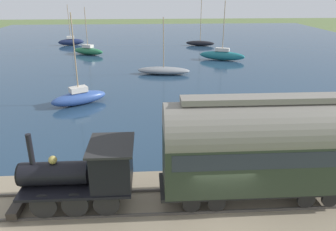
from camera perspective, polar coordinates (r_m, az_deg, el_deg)
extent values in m
plane|color=#607542|center=(15.22, 8.77, -17.06)|extent=(200.00, 200.00, 0.00)
cube|color=navy|center=(56.10, -0.50, 11.67)|extent=(80.00, 80.00, 0.01)
cube|color=gray|center=(15.57, 8.34, -15.05)|extent=(5.40, 56.00, 0.43)
cube|color=#4C4742|center=(14.72, 9.09, -16.20)|extent=(0.07, 54.88, 0.12)
cube|color=#4C4742|center=(16.12, 7.76, -12.43)|extent=(0.07, 54.88, 0.12)
cylinder|color=black|center=(14.18, -10.67, -14.92)|extent=(0.12, 1.09, 1.09)
cylinder|color=black|center=(15.62, -9.93, -11.11)|extent=(0.12, 1.09, 1.09)
cylinder|color=black|center=(14.40, -15.87, -14.80)|extent=(0.12, 1.09, 1.09)
cylinder|color=black|center=(15.82, -14.60, -11.07)|extent=(0.12, 1.09, 1.09)
cylinder|color=black|center=(14.72, -20.87, -14.58)|extent=(0.12, 1.09, 1.09)
cylinder|color=black|center=(16.12, -19.13, -10.97)|extent=(0.12, 1.09, 1.09)
cube|color=black|center=(14.86, -15.37, -11.43)|extent=(2.26, 4.63, 0.12)
cylinder|color=black|center=(14.80, -19.14, -9.50)|extent=(1.00, 2.78, 1.00)
cylinder|color=black|center=(15.25, -24.37, -9.34)|extent=(0.95, 0.08, 0.95)
cylinder|color=black|center=(14.52, -22.87, -5.42)|extent=(0.23, 0.23, 1.33)
sphere|color=tan|center=(14.49, -19.44, -7.31)|extent=(0.36, 0.36, 0.36)
cube|color=black|center=(14.15, -9.70, -8.38)|extent=(2.16, 1.62, 1.70)
cube|color=#282828|center=(13.73, -9.93, -5.10)|extent=(2.36, 1.86, 0.10)
cube|color=#2D2823|center=(16.02, -24.34, -13.56)|extent=(2.06, 0.44, 0.32)
cylinder|color=black|center=(16.12, 26.41, -12.87)|extent=(0.12, 0.76, 0.76)
cylinder|color=black|center=(17.40, 23.65, -9.77)|extent=(0.12, 0.76, 0.76)
cylinder|color=black|center=(15.63, 22.89, -13.37)|extent=(0.12, 0.76, 0.76)
cylinder|color=black|center=(16.95, 20.36, -10.11)|extent=(0.12, 0.76, 0.76)
cylinder|color=black|center=(14.42, 8.47, -14.87)|extent=(0.12, 0.76, 0.76)
cylinder|color=black|center=(15.85, 7.19, -11.15)|extent=(0.12, 0.76, 0.76)
cylinder|color=black|center=(14.26, 4.09, -15.15)|extent=(0.12, 0.76, 0.76)
cylinder|color=black|center=(15.70, 3.25, -11.35)|extent=(0.12, 0.76, 0.76)
cube|color=black|center=(15.43, 15.06, -11.41)|extent=(2.12, 8.60, 0.16)
cube|color=#2D3828|center=(14.76, 15.56, -6.96)|extent=(2.36, 8.25, 2.55)
cube|color=#2D333D|center=(14.56, 15.73, -5.41)|extent=(2.39, 7.74, 0.71)
cylinder|color=gray|center=(14.22, 16.06, -2.42)|extent=(2.48, 8.25, 2.48)
cube|color=gray|center=(13.75, 16.63, 2.77)|extent=(0.83, 6.88, 0.24)
ellipsoid|color=gray|center=(38.44, -0.77, 7.83)|extent=(2.75, 6.31, 0.85)
cylinder|color=#9E8460|center=(37.82, -0.79, 12.57)|extent=(0.10, 0.10, 5.58)
ellipsoid|color=#335199|center=(29.15, -15.21, 2.93)|extent=(3.69, 4.86, 1.12)
cylinder|color=#9E8460|center=(28.23, -15.96, 10.28)|extent=(0.10, 0.10, 6.49)
cube|color=silver|center=(28.92, -15.36, 4.41)|extent=(1.48, 1.68, 0.45)
ellipsoid|color=#1E707A|center=(46.86, 9.40, 10.24)|extent=(3.51, 6.25, 1.24)
cylinder|color=#9E8460|center=(46.29, 9.70, 15.03)|extent=(0.10, 0.10, 6.63)
cube|color=silver|center=(46.71, 9.46, 11.26)|extent=(1.37, 2.01, 0.45)
ellipsoid|color=#192347|center=(61.35, -16.54, 12.18)|extent=(2.27, 4.49, 1.12)
cylinder|color=#9E8460|center=(60.95, -16.88, 15.34)|extent=(0.10, 0.10, 5.70)
cube|color=silver|center=(61.24, -16.61, 12.90)|extent=(1.04, 1.44, 0.45)
ellipsoid|color=black|center=(58.61, 5.60, 12.42)|extent=(2.39, 5.05, 0.87)
cylinder|color=#9E8460|center=(58.08, 5.78, 16.99)|extent=(0.10, 0.10, 8.50)
ellipsoid|color=#236B42|center=(51.72, -13.73, 10.84)|extent=(3.77, 5.29, 1.04)
cylinder|color=#9E8460|center=(51.25, -14.08, 14.61)|extent=(0.10, 0.10, 5.82)
cube|color=silver|center=(51.60, -13.81, 11.65)|extent=(1.50, 1.79, 0.45)
ellipsoid|color=#B7B2A3|center=(22.19, 7.39, -3.32)|extent=(1.43, 2.58, 0.40)
ellipsoid|color=beige|center=(26.92, 8.66, 1.16)|extent=(2.74, 2.83, 0.44)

